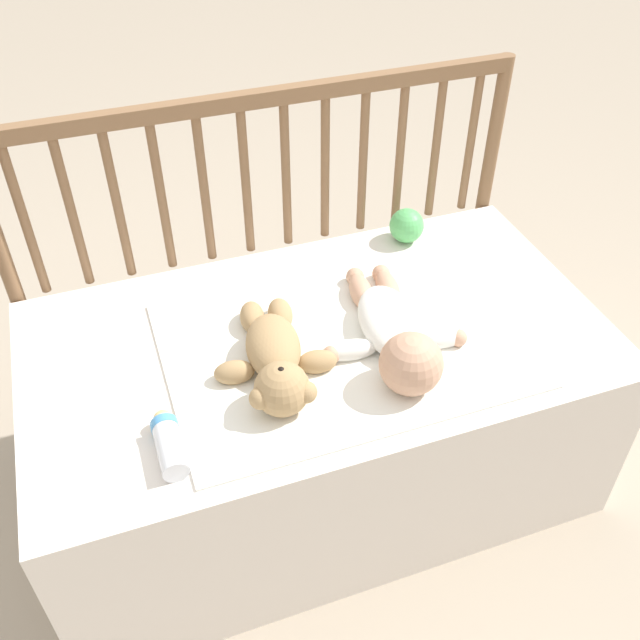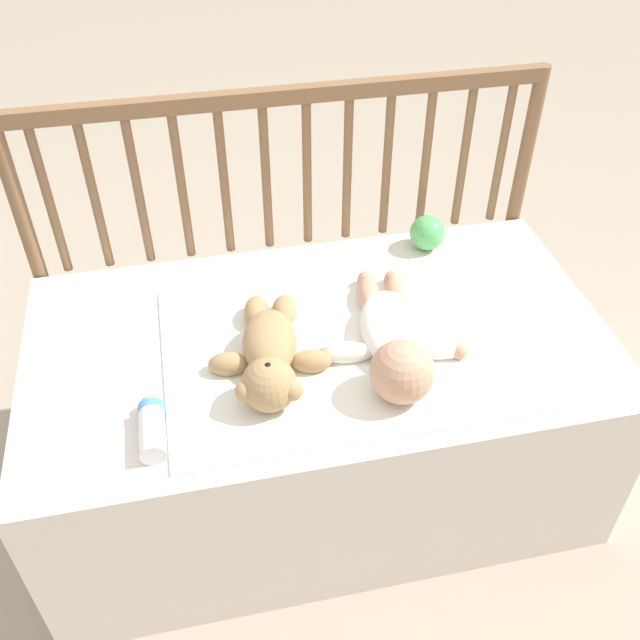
{
  "view_description": "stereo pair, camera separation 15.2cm",
  "coord_description": "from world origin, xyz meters",
  "px_view_note": "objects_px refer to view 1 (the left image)",
  "views": [
    {
      "loc": [
        -0.39,
        -1.1,
        1.54
      ],
      "look_at": [
        0.0,
        -0.01,
        0.55
      ],
      "focal_mm": 40.0,
      "sensor_mm": 36.0,
      "label": 1
    },
    {
      "loc": [
        -0.24,
        -1.14,
        1.54
      ],
      "look_at": [
        0.0,
        -0.01,
        0.55
      ],
      "focal_mm": 40.0,
      "sensor_mm": 36.0,
      "label": 2
    }
  ],
  "objects_px": {
    "teddy_bear": "(276,359)",
    "baby_bottle": "(169,442)",
    "baby": "(395,333)",
    "toy_ball": "(407,226)"
  },
  "relations": [
    {
      "from": "baby",
      "to": "toy_ball",
      "type": "bearing_deg",
      "value": 61.75
    },
    {
      "from": "baby",
      "to": "baby_bottle",
      "type": "bearing_deg",
      "value": -167.25
    },
    {
      "from": "baby_bottle",
      "to": "toy_ball",
      "type": "bearing_deg",
      "value": 34.41
    },
    {
      "from": "teddy_bear",
      "to": "baby",
      "type": "height_order",
      "value": "baby"
    },
    {
      "from": "toy_ball",
      "to": "baby_bottle",
      "type": "height_order",
      "value": "toy_ball"
    },
    {
      "from": "baby_bottle",
      "to": "baby",
      "type": "bearing_deg",
      "value": 12.75
    },
    {
      "from": "baby_bottle",
      "to": "teddy_bear",
      "type": "bearing_deg",
      "value": 26.93
    },
    {
      "from": "teddy_bear",
      "to": "baby_bottle",
      "type": "height_order",
      "value": "teddy_bear"
    },
    {
      "from": "teddy_bear",
      "to": "baby_bottle",
      "type": "bearing_deg",
      "value": -153.07
    },
    {
      "from": "teddy_bear",
      "to": "toy_ball",
      "type": "xyz_separation_m",
      "value": [
        0.46,
        0.36,
        -0.0
      ]
    }
  ]
}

